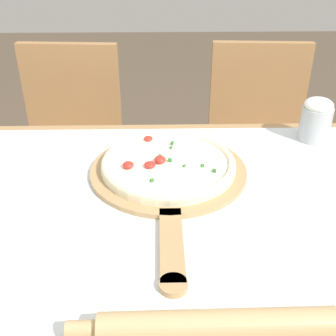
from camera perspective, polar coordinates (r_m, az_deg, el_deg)
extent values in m
cube|color=#A87F51|center=(0.92, -1.10, -6.15)|extent=(1.21, 0.85, 0.03)
cylinder|color=#A87F51|center=(1.55, 20.01, -8.65)|extent=(0.06, 0.06, 0.74)
cube|color=silver|center=(0.91, -1.11, -5.27)|extent=(1.13, 0.77, 0.00)
cylinder|color=tan|center=(1.02, -0.04, -0.30)|extent=(0.38, 0.38, 0.01)
cube|color=tan|center=(0.80, 0.38, -10.21)|extent=(0.04, 0.21, 0.01)
cylinder|color=tan|center=(0.73, 0.61, -15.60)|extent=(0.05, 0.05, 0.01)
cylinder|color=beige|center=(1.01, -0.04, 0.38)|extent=(0.32, 0.32, 0.02)
torus|color=beige|center=(1.01, -0.04, 0.77)|extent=(0.32, 0.32, 0.02)
cylinder|color=white|center=(1.01, -0.04, 0.85)|extent=(0.28, 0.28, 0.00)
ellipsoid|color=red|center=(0.98, -2.54, 0.46)|extent=(0.03, 0.03, 0.01)
ellipsoid|color=red|center=(1.11, -2.75, 4.03)|extent=(0.02, 0.02, 0.01)
ellipsoid|color=red|center=(1.00, -1.13, 1.15)|extent=(0.03, 0.03, 0.02)
ellipsoid|color=red|center=(0.98, -5.50, 0.42)|extent=(0.03, 0.03, 0.02)
cube|color=#387533|center=(1.06, 0.35, 2.80)|extent=(0.01, 0.01, 0.01)
cube|color=#387533|center=(1.08, 0.51, 3.41)|extent=(0.01, 0.01, 0.01)
cube|color=#387533|center=(1.02, -1.33, 1.60)|extent=(0.01, 0.01, 0.01)
cube|color=#387533|center=(1.00, 0.16, 1.07)|extent=(0.01, 0.01, 0.01)
cube|color=#387533|center=(0.98, 2.13, 0.30)|extent=(0.01, 0.01, 0.01)
cube|color=#387533|center=(1.01, 0.10, 1.08)|extent=(0.01, 0.00, 0.01)
cube|color=#387533|center=(0.93, -2.28, -1.69)|extent=(0.01, 0.01, 0.01)
cube|color=#387533|center=(0.97, 6.19, -0.37)|extent=(0.01, 0.01, 0.01)
cube|color=#387533|center=(0.99, 4.63, 0.33)|extent=(0.01, 0.01, 0.01)
cylinder|color=tan|center=(0.66, 6.57, -20.42)|extent=(0.35, 0.05, 0.05)
cylinder|color=tan|center=(0.66, -11.78, -20.59)|extent=(0.05, 0.03, 0.03)
cube|color=#A37547|center=(1.68, -13.43, -0.52)|extent=(0.43, 0.43, 0.02)
cube|color=#A37547|center=(1.74, -12.85, 9.12)|extent=(0.38, 0.06, 0.44)
cylinder|color=#A37547|center=(1.74, -18.97, -9.66)|extent=(0.04, 0.04, 0.44)
cylinder|color=#A37547|center=(1.66, -8.44, -10.45)|extent=(0.04, 0.04, 0.44)
cylinder|color=#A37547|center=(1.98, -15.95, -3.74)|extent=(0.04, 0.04, 0.44)
cylinder|color=#A37547|center=(1.91, -6.75, -4.13)|extent=(0.04, 0.04, 0.44)
cube|color=#A37547|center=(1.69, 11.97, -0.24)|extent=(0.42, 0.42, 0.02)
cube|color=#A37547|center=(1.75, 11.96, 9.35)|extent=(0.38, 0.06, 0.44)
cylinder|color=#A37547|center=(1.67, 6.39, -9.80)|extent=(0.04, 0.04, 0.44)
cylinder|color=#A37547|center=(1.73, 17.18, -9.72)|extent=(0.04, 0.04, 0.44)
cylinder|color=#A37547|center=(1.93, 5.88, -3.61)|extent=(0.04, 0.04, 0.44)
cylinder|color=#A37547|center=(1.98, 15.20, -3.73)|extent=(0.04, 0.04, 0.44)
cylinder|color=#B2B7BC|center=(1.23, 19.26, 5.69)|extent=(0.08, 0.08, 0.09)
ellipsoid|color=white|center=(1.21, 19.70, 8.05)|extent=(0.08, 0.08, 0.04)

